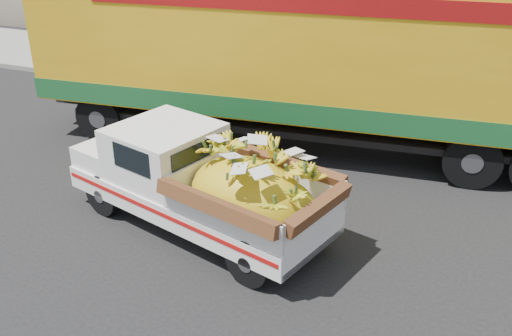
% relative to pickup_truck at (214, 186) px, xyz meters
% --- Properties ---
extents(ground, '(100.00, 100.00, 0.00)m').
position_rel_pickup_truck_xyz_m(ground, '(0.40, 0.78, -0.88)').
color(ground, black).
rests_on(ground, ground).
extents(curb, '(60.00, 0.25, 0.15)m').
position_rel_pickup_truck_xyz_m(curb, '(0.40, 6.49, -0.81)').
color(curb, gray).
rests_on(curb, ground).
extents(sidewalk, '(60.00, 4.00, 0.14)m').
position_rel_pickup_truck_xyz_m(sidewalk, '(0.40, 8.59, -0.81)').
color(sidewalk, gray).
rests_on(sidewalk, ground).
extents(pickup_truck, '(4.96, 2.93, 1.64)m').
position_rel_pickup_truck_xyz_m(pickup_truck, '(0.00, 0.00, 0.00)').
color(pickup_truck, black).
rests_on(pickup_truck, ground).
extents(semi_trailer, '(12.04, 3.62, 3.80)m').
position_rel_pickup_truck_xyz_m(semi_trailer, '(0.28, 4.04, 1.24)').
color(semi_trailer, black).
rests_on(semi_trailer, ground).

